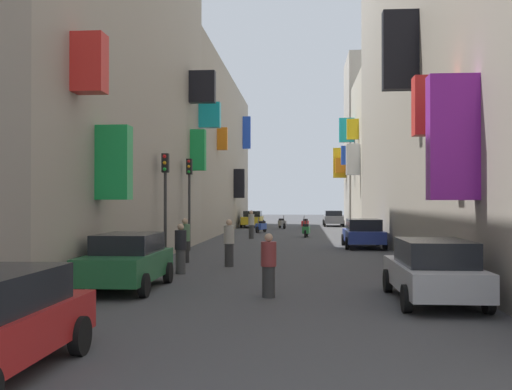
% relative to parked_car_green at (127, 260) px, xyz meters
% --- Properties ---
extents(ground_plane, '(140.00, 140.00, 0.00)m').
position_rel_parked_car_green_xyz_m(ground_plane, '(3.96, 17.20, -0.78)').
color(ground_plane, '#424244').
extents(building_left_mid_a, '(7.32, 21.54, 18.71)m').
position_rel_parked_car_green_xyz_m(building_left_mid_a, '(-4.03, 7.26, 8.57)').
color(building_left_mid_a, '#9E9384').
rests_on(building_left_mid_a, ground).
extents(building_left_mid_b, '(6.89, 29.17, 12.39)m').
position_rel_parked_car_green_xyz_m(building_left_mid_b, '(-4.03, 32.61, 5.42)').
color(building_left_mid_b, '#9E9384').
rests_on(building_left_mid_b, ground).
extents(building_right_near, '(7.30, 41.09, 18.76)m').
position_rel_parked_car_green_xyz_m(building_right_near, '(11.96, 7.73, 8.60)').
color(building_right_near, '#9E9384').
rests_on(building_right_near, ground).
extents(building_right_mid_a, '(7.25, 9.47, 12.14)m').
position_rel_parked_car_green_xyz_m(building_right_mid_a, '(11.94, 33.01, 5.30)').
color(building_right_mid_a, '#BCB29E').
rests_on(building_right_mid_a, ground).
extents(building_right_mid_c, '(7.26, 7.36, 16.22)m').
position_rel_parked_car_green_xyz_m(building_right_mid_c, '(11.95, 43.52, 7.33)').
color(building_right_mid_c, '#B2A899').
rests_on(building_right_mid_c, ground).
extents(parked_car_green, '(1.85, 3.98, 1.48)m').
position_rel_parked_car_green_xyz_m(parked_car_green, '(0.00, 0.00, 0.00)').
color(parked_car_green, '#236638').
rests_on(parked_car_green, ground).
extents(parked_car_silver, '(1.87, 4.33, 1.47)m').
position_rel_parked_car_green_xyz_m(parked_car_silver, '(7.74, -1.50, -0.01)').
color(parked_car_silver, '#B7B7BC').
rests_on(parked_car_silver, ground).
extents(parked_car_yellow, '(1.88, 4.42, 1.46)m').
position_rel_parked_car_green_xyz_m(parked_car_yellow, '(0.21, 38.05, -0.01)').
color(parked_car_yellow, gold).
rests_on(parked_car_yellow, ground).
extents(parked_car_blue, '(1.99, 4.31, 1.45)m').
position_rel_parked_car_green_xyz_m(parked_car_blue, '(7.76, 14.99, -0.02)').
color(parked_car_blue, navy).
rests_on(parked_car_blue, ground).
extents(parked_car_grey, '(1.87, 4.35, 1.45)m').
position_rel_parked_car_green_xyz_m(parked_car_grey, '(7.55, 40.89, -0.01)').
color(parked_car_grey, slate).
rests_on(parked_car_grey, ground).
extents(scooter_green, '(0.54, 1.88, 1.13)m').
position_rel_parked_car_green_xyz_m(scooter_green, '(4.93, 23.81, -0.32)').
color(scooter_green, '#287F3D').
rests_on(scooter_green, ground).
extents(scooter_red, '(0.62, 1.91, 1.13)m').
position_rel_parked_car_green_xyz_m(scooter_red, '(4.90, 34.76, -0.32)').
color(scooter_red, red).
rests_on(scooter_red, ground).
extents(scooter_blue, '(0.78, 1.82, 1.13)m').
position_rel_parked_car_green_xyz_m(scooter_blue, '(1.61, 29.02, -0.32)').
color(scooter_blue, '#2D4CAD').
rests_on(scooter_blue, ground).
extents(scooter_silver, '(0.76, 1.77, 1.13)m').
position_rel_parked_car_green_xyz_m(scooter_silver, '(2.94, 35.54, -0.32)').
color(scooter_silver, '#ADADB2').
rests_on(scooter_silver, ground).
extents(pedestrian_crossing, '(0.40, 0.40, 1.57)m').
position_rel_parked_car_green_xyz_m(pedestrian_crossing, '(3.87, -1.06, 0.00)').
color(pedestrian_crossing, '#343434').
rests_on(pedestrian_crossing, ground).
extents(pedestrian_near_left, '(0.41, 0.41, 1.63)m').
position_rel_parked_car_green_xyz_m(pedestrian_near_left, '(0.75, 3.47, 0.03)').
color(pedestrian_near_left, '#3E3E3E').
rests_on(pedestrian_near_left, ground).
extents(pedestrian_near_right, '(0.48, 0.48, 1.70)m').
position_rel_parked_car_green_xyz_m(pedestrian_near_right, '(2.06, 5.74, 0.07)').
color(pedestrian_near_right, '#2F2F2F').
rests_on(pedestrian_near_right, ground).
extents(pedestrian_mid_street, '(0.48, 0.48, 1.70)m').
position_rel_parked_car_green_xyz_m(pedestrian_mid_street, '(0.20, 7.01, 0.07)').
color(pedestrian_mid_street, black).
rests_on(pedestrian_mid_street, ground).
extents(pedestrian_far_away, '(0.54, 0.54, 1.77)m').
position_rel_parked_car_green_xyz_m(pedestrian_far_away, '(1.49, 21.76, 0.11)').
color(pedestrian_far_away, '#373737').
rests_on(pedestrian_far_away, ground).
extents(traffic_light_near_corner, '(0.26, 0.34, 4.23)m').
position_rel_parked_car_green_xyz_m(traffic_light_near_corner, '(-0.68, 7.46, 2.11)').
color(traffic_light_near_corner, '#2D2D2D').
rests_on(traffic_light_near_corner, ground).
extents(traffic_light_far_corner, '(0.26, 0.34, 4.37)m').
position_rel_parked_car_green_xyz_m(traffic_light_far_corner, '(-0.67, 12.44, 2.19)').
color(traffic_light_far_corner, '#2D2D2D').
rests_on(traffic_light_far_corner, ground).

